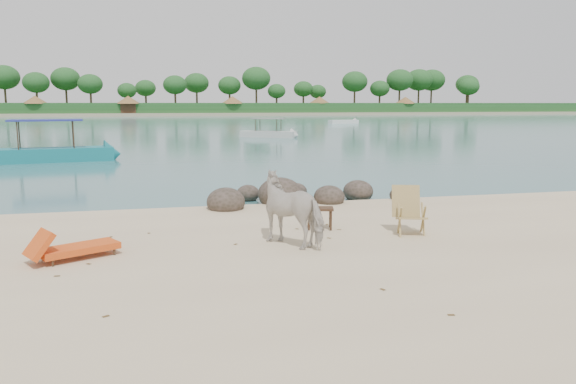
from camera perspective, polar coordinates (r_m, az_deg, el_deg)
name	(u,v)px	position (r m, az deg, el deg)	size (l,w,h in m)	color
water	(168,121)	(99.89, -12.07, 7.10)	(400.00, 400.00, 0.00)	#366C6D
far_shore	(162,113)	(179.86, -12.65, 7.83)	(420.00, 90.00, 1.40)	tan
far_scenery	(164,103)	(146.54, -12.52, 8.85)	(420.00, 18.00, 9.50)	#1E4C1E
boulders	(291,196)	(16.69, 0.33, -0.45)	(6.25, 2.86, 0.99)	#312B21
cow	(295,210)	(11.61, 0.67, -1.81)	(0.80, 1.77, 1.49)	silver
side_table	(320,220)	(13.05, 3.23, -2.83)	(0.63, 0.40, 0.51)	#311F13
lounge_chair	(79,246)	(11.34, -20.48, -5.12)	(1.79, 0.63, 0.54)	#EF5B1C
deck_chair	(412,212)	(12.75, 12.45, -2.02)	(0.68, 0.75, 1.07)	tan
boat_near	(46,127)	(31.36, -23.40, 6.11)	(7.22, 1.62, 3.50)	#13717B
boat_mid	(268,121)	(49.99, -2.03, 7.20)	(5.63, 1.27, 2.75)	#B8B8B3
boat_far	(344,121)	(85.44, 5.66, 7.18)	(5.39, 1.21, 0.63)	silver
dead_leaves	(230,253)	(11.21, -5.94, -6.14)	(5.89, 6.16, 0.00)	brown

